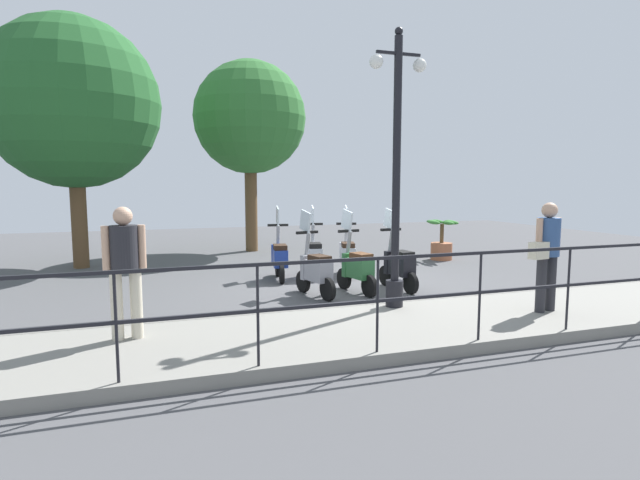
{
  "coord_description": "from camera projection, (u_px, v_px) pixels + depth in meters",
  "views": [
    {
      "loc": [
        -9.07,
        3.66,
        2.01
      ],
      "look_at": [
        0.2,
        0.5,
        0.9
      ],
      "focal_mm": 28.0,
      "sensor_mm": 36.0,
      "label": 1
    }
  ],
  "objects": [
    {
      "name": "pedestrian_with_bag",
      "position": [
        547.0,
        248.0,
        7.18
      ],
      "size": [
        0.37,
        0.64,
        1.59
      ],
      "rotation": [
        0.0,
        0.0,
        0.17
      ],
      "color": "#28282D",
      "rests_on": "promenade_walkway"
    },
    {
      "name": "scooter_far_2",
      "position": [
        280.0,
        257.0,
        10.43
      ],
      "size": [
        1.23,
        0.45,
        1.54
      ],
      "rotation": [
        0.0,
        0.0,
        -0.15
      ],
      "color": "black",
      "rests_on": "ground_plane"
    },
    {
      "name": "scooter_near_0",
      "position": [
        398.0,
        265.0,
        9.43
      ],
      "size": [
        1.23,
        0.44,
        1.54
      ],
      "rotation": [
        0.0,
        0.0,
        0.11
      ],
      "color": "black",
      "rests_on": "ground_plane"
    },
    {
      "name": "scooter_near_2",
      "position": [
        315.0,
        270.0,
        8.87
      ],
      "size": [
        1.21,
        0.51,
        1.54
      ],
      "rotation": [
        0.0,
        0.0,
        0.24
      ],
      "color": "black",
      "rests_on": "ground_plane"
    },
    {
      "name": "scooter_far_1",
      "position": [
        314.0,
        255.0,
        10.71
      ],
      "size": [
        1.22,
        0.5,
        1.54
      ],
      "rotation": [
        0.0,
        0.0,
        -0.22
      ],
      "color": "black",
      "rests_on": "ground_plane"
    },
    {
      "name": "potted_palm",
      "position": [
        442.0,
        243.0,
        13.2
      ],
      "size": [
        1.06,
        0.66,
        1.05
      ],
      "color": "#9E5B3D",
      "rests_on": "ground_plane"
    },
    {
      "name": "fence_railing",
      "position": [
        480.0,
        278.0,
        5.88
      ],
      "size": [
        0.04,
        16.03,
        1.07
      ],
      "color": "black",
      "rests_on": "promenade_walkway"
    },
    {
      "name": "ground_plane",
      "position": [
        347.0,
        285.0,
        9.93
      ],
      "size": [
        28.0,
        28.0,
        0.0
      ],
      "primitive_type": "plane",
      "color": "#4C4C4F"
    },
    {
      "name": "tree_distant",
      "position": [
        250.0,
        118.0,
        14.55
      ],
      "size": [
        3.27,
        3.27,
        5.56
      ],
      "color": "brown",
      "rests_on": "ground_plane"
    },
    {
      "name": "scooter_near_1",
      "position": [
        357.0,
        267.0,
        9.15
      ],
      "size": [
        1.22,
        0.49,
        1.54
      ],
      "rotation": [
        0.0,
        0.0,
        0.2
      ],
      "color": "black",
      "rests_on": "ground_plane"
    },
    {
      "name": "lamp_post_near",
      "position": [
        396.0,
        187.0,
        7.39
      ],
      "size": [
        0.26,
        0.9,
        4.09
      ],
      "color": "black",
      "rests_on": "promenade_walkway"
    },
    {
      "name": "scooter_far_0",
      "position": [
        347.0,
        254.0,
        10.8
      ],
      "size": [
        1.2,
        0.54,
        1.54
      ],
      "rotation": [
        0.0,
        0.0,
        -0.28
      ],
      "color": "black",
      "rests_on": "ground_plane"
    },
    {
      "name": "tree_large",
      "position": [
        73.0,
        104.0,
        11.56
      ],
      "size": [
        3.94,
        3.94,
        5.84
      ],
      "color": "brown",
      "rests_on": "ground_plane"
    },
    {
      "name": "pedestrian_distant",
      "position": [
        125.0,
        262.0,
        5.9
      ],
      "size": [
        0.34,
        0.49,
        1.59
      ],
      "rotation": [
        0.0,
        0.0,
        3.22
      ],
      "color": "beige",
      "rests_on": "promenade_walkway"
    },
    {
      "name": "promenade_walkway",
      "position": [
        431.0,
        323.0,
        6.96
      ],
      "size": [
        2.2,
        20.0,
        0.15
      ],
      "color": "gray",
      "rests_on": "ground_plane"
    }
  ]
}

